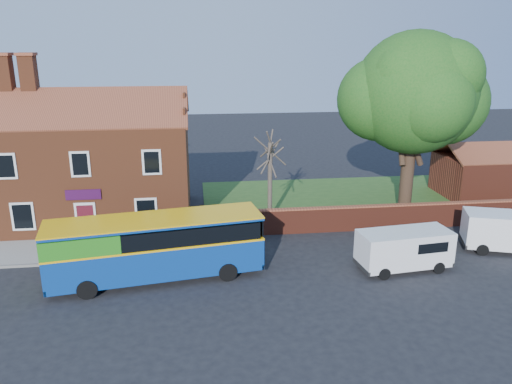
{
  "coord_description": "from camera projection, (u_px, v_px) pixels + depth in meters",
  "views": [
    {
      "loc": [
        -0.43,
        -21.07,
        11.31
      ],
      "look_at": [
        2.77,
        5.0,
        3.33
      ],
      "focal_mm": 35.0,
      "sensor_mm": 36.0,
      "label": 1
    }
  ],
  "objects": [
    {
      "name": "grass_strip",
      "position": [
        379.0,
        199.0,
        37.2
      ],
      "size": [
        26.0,
        12.0,
        0.04
      ],
      "primitive_type": "cube",
      "color": "#426B28",
      "rests_on": "ground"
    },
    {
      "name": "kerb",
      "position": [
        75.0,
        263.0,
        26.31
      ],
      "size": [
        18.0,
        0.15,
        0.14
      ],
      "primitive_type": "cube",
      "color": "slate",
      "rests_on": "ground"
    },
    {
      "name": "boundary_wall",
      "position": [
        414.0,
        215.0,
        31.27
      ],
      "size": [
        22.0,
        0.38,
        1.6
      ],
      "color": "maroon",
      "rests_on": "ground"
    },
    {
      "name": "bus",
      "position": [
        149.0,
        246.0,
        24.21
      ],
      "size": [
        10.59,
        4.16,
        3.14
      ],
      "rotation": [
        0.0,
        0.0,
        0.15
      ],
      "color": "navy",
      "rests_on": "ground"
    },
    {
      "name": "large_tree",
      "position": [
        414.0,
        97.0,
        32.03
      ],
      "size": [
        9.87,
        7.81,
        12.04
      ],
      "color": "black",
      "rests_on": "ground"
    },
    {
      "name": "van_far",
      "position": [
        511.0,
        231.0,
        27.67
      ],
      "size": [
        5.32,
        3.43,
        2.17
      ],
      "rotation": [
        0.0,
        0.0,
        -0.32
      ],
      "color": "white",
      "rests_on": "ground"
    },
    {
      "name": "shop_building",
      "position": [
        95.0,
        167.0,
        32.46
      ],
      "size": [
        12.3,
        8.13,
        10.5
      ],
      "color": "brown",
      "rests_on": "ground"
    },
    {
      "name": "outbuilding",
      "position": [
        495.0,
        174.0,
        37.78
      ],
      "size": [
        8.2,
        5.06,
        4.17
      ],
      "color": "maroon",
      "rests_on": "ground"
    },
    {
      "name": "bare_tree",
      "position": [
        270.0,
        178.0,
        32.0
      ],
      "size": [
        2.12,
        2.53,
        5.66
      ],
      "color": "#4C4238",
      "rests_on": "ground"
    },
    {
      "name": "pavement",
      "position": [
        82.0,
        250.0,
        27.97
      ],
      "size": [
        18.0,
        3.5,
        0.12
      ],
      "primitive_type": "cube",
      "color": "gray",
      "rests_on": "ground"
    },
    {
      "name": "van_near",
      "position": [
        404.0,
        248.0,
        25.47
      ],
      "size": [
        4.89,
        2.39,
        2.07
      ],
      "rotation": [
        0.0,
        0.0,
        0.11
      ],
      "color": "white",
      "rests_on": "ground"
    },
    {
      "name": "ground",
      "position": [
        210.0,
        293.0,
        23.34
      ],
      "size": [
        120.0,
        120.0,
        0.0
      ],
      "primitive_type": "plane",
      "color": "black",
      "rests_on": "ground"
    }
  ]
}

